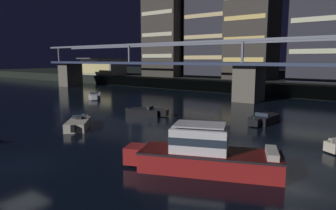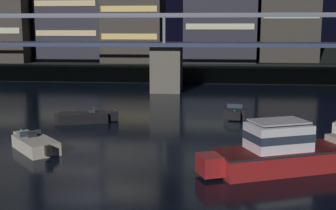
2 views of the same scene
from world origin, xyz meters
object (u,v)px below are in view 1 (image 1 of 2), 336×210
Objects in this scene: waterfront_pavilion at (103,67)px; tower_west_low at (170,25)px; tower_west_tall at (214,28)px; speedboat_near_right at (264,119)px; river_bridge at (249,72)px; tower_east_tall at (328,5)px; tower_central at (252,29)px; cabin_cruiser_near_left at (204,153)px; speedboat_mid_right at (146,112)px; speedboat_far_left at (78,124)px; speedboat_far_center at (95,96)px.

tower_west_low is at bearing 20.96° from waterfront_pavilion.
speedboat_near_right is (25.71, -37.00, -13.72)m from tower_west_tall.
tower_west_tall reaches higher than river_bridge.
tower_central is at bearing -172.58° from tower_east_tall.
tower_west_low reaches higher than river_bridge.
waterfront_pavilion is 1.34× the size of cabin_cruiser_near_left.
speedboat_mid_right is (42.06, -30.73, -4.02)m from waterfront_pavilion.
speedboat_far_left is (-5.65, -27.55, -4.12)m from river_bridge.
speedboat_near_right is at bearing -88.42° from tower_east_tall.
cabin_cruiser_near_left is 15.40m from speedboat_near_right.
tower_west_low is at bearing 137.58° from speedboat_near_right.
tower_central is 4.21× the size of speedboat_mid_right.
waterfront_pavilion reaches higher than speedboat_far_left.
speedboat_far_left is (12.44, -49.76, -13.72)m from tower_west_tall.
river_bridge is 25.26m from speedboat_far_center.
tower_east_tall is at bearing 9.67° from waterfront_pavilion.
river_bridge is at bearing 29.43° from speedboat_far_center.
tower_east_tall is (13.99, 1.82, 3.83)m from tower_central.
tower_west_low reaches higher than cabin_cruiser_near_left.
speedboat_far_left is 22.19m from speedboat_far_center.
tower_east_tall is (6.63, 21.02, 12.18)m from river_bridge.
tower_west_tall is at bearing 107.98° from speedboat_mid_right.
speedboat_mid_right is 8.78m from speedboat_far_left.
waterfront_pavilion is at bearing 136.13° from speedboat_far_center.
tower_west_tall reaches higher than cabin_cruiser_near_left.
tower_east_tall is at bearing 75.82° from speedboat_far_left.
tower_west_low is 2.11× the size of waterfront_pavilion.
cabin_cruiser_near_left is (2.80, -51.10, -15.67)m from tower_east_tall.
tower_west_tall is (-18.09, 22.21, 9.60)m from river_bridge.
speedboat_mid_right and speedboat_far_center have the same top height.
tower_west_low is 2.84× the size of cabin_cruiser_near_left.
speedboat_far_left is at bearing -43.78° from waterfront_pavilion.
tower_east_tall reaches higher than waterfront_pavilion.
tower_west_low is 47.07m from speedboat_mid_right.
waterfront_pavilion reaches higher than speedboat_far_center.
tower_west_tall is 2.62× the size of cabin_cruiser_near_left.
speedboat_near_right is 1.16× the size of speedboat_far_left.
tower_east_tall is 6.51× the size of speedboat_far_left.
cabin_cruiser_near_left is (56.26, -41.99, -3.39)m from waterfront_pavilion.
speedboat_far_center is (-21.71, -12.24, -4.12)m from river_bridge.
speedboat_near_right and speedboat_mid_right have the same top height.
speedboat_near_right is (14.98, -34.00, -12.47)m from tower_central.
tower_west_tall is at bearing 129.17° from river_bridge.
tower_west_low is 5.02× the size of speedboat_near_right.
speedboat_mid_right is at bearing 141.58° from cabin_cruiser_near_left.
tower_west_tall is 47.10m from speedboat_near_right.
speedboat_far_center is at bearing -43.87° from waterfront_pavilion.
tower_central is 40.09m from speedboat_mid_right.
tower_east_tall reaches higher than river_bridge.
speedboat_far_center is (25.13, -24.16, -4.02)m from waterfront_pavilion.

